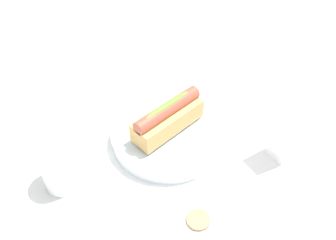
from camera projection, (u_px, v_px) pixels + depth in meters
The scene contains 5 objects.
ground_plane at pixel (171, 144), 0.72m from camera, with size 2.40×2.40×0.00m, color white.
serving_bowl at pixel (168, 133), 0.72m from camera, with size 0.23×0.23×0.04m.
hotdog_front at pixel (168, 117), 0.69m from camera, with size 0.16×0.09×0.06m.
water_glass at pixel (61, 168), 0.63m from camera, with size 0.07×0.07×0.09m.
napkin_box at pixel (303, 120), 0.66m from camera, with size 0.11×0.04×0.15m, color white.
Camera 1 is at (0.25, 0.42, 0.53)m, focal length 38.71 mm.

